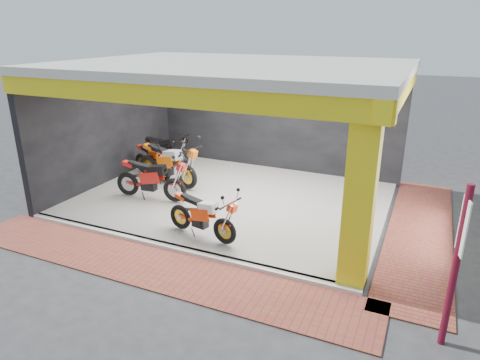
# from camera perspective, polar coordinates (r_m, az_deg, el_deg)

# --- Properties ---
(ground) EXTENTS (80.00, 80.00, 0.00)m
(ground) POSITION_cam_1_polar(r_m,az_deg,el_deg) (10.18, -5.86, -6.70)
(ground) COLOR #2D2D30
(ground) RESTS_ON ground
(showroom_floor) EXTENTS (8.00, 6.00, 0.10)m
(showroom_floor) POSITION_cam_1_polar(r_m,az_deg,el_deg) (11.77, -1.02, -2.57)
(showroom_floor) COLOR silver
(showroom_floor) RESTS_ON ground
(showroom_ceiling) EXTENTS (8.40, 6.40, 0.20)m
(showroom_ceiling) POSITION_cam_1_polar(r_m,az_deg,el_deg) (10.94, -1.13, 14.92)
(showroom_ceiling) COLOR beige
(showroom_ceiling) RESTS_ON corner_column
(back_wall) EXTENTS (8.20, 0.20, 3.50)m
(back_wall) POSITION_cam_1_polar(r_m,az_deg,el_deg) (14.03, 4.42, 8.28)
(back_wall) COLOR black
(back_wall) RESTS_ON ground
(left_wall) EXTENTS (0.20, 6.20, 3.50)m
(left_wall) POSITION_cam_1_polar(r_m,az_deg,el_deg) (13.47, -17.15, 6.99)
(left_wall) COLOR black
(left_wall) RESTS_ON ground
(corner_column) EXTENTS (0.50, 0.50, 3.50)m
(corner_column) POSITION_cam_1_polar(r_m,az_deg,el_deg) (7.66, 15.72, -2.16)
(corner_column) COLOR yellow
(corner_column) RESTS_ON ground
(header_beam_front) EXTENTS (8.40, 0.30, 0.40)m
(header_beam_front) POSITION_cam_1_polar(r_m,az_deg,el_deg) (8.38, -10.13, 11.11)
(header_beam_front) COLOR yellow
(header_beam_front) RESTS_ON corner_column
(header_beam_right) EXTENTS (0.30, 6.40, 0.40)m
(header_beam_right) POSITION_cam_1_polar(r_m,az_deg,el_deg) (9.94, 20.66, 11.48)
(header_beam_right) COLOR yellow
(header_beam_right) RESTS_ON corner_column
(floor_kerb) EXTENTS (8.00, 0.20, 0.10)m
(floor_kerb) POSITION_cam_1_polar(r_m,az_deg,el_deg) (9.39, -9.01, -8.90)
(floor_kerb) COLOR silver
(floor_kerb) RESTS_ON ground
(paver_front) EXTENTS (9.00, 1.40, 0.03)m
(paver_front) POSITION_cam_1_polar(r_m,az_deg,el_deg) (8.86, -11.78, -11.22)
(paver_front) COLOR brown
(paver_front) RESTS_ON ground
(paver_right) EXTENTS (1.40, 7.00, 0.03)m
(paver_right) POSITION_cam_1_polar(r_m,az_deg,el_deg) (10.82, 22.80, -6.51)
(paver_right) COLOR brown
(paver_right) RESTS_ON ground
(signpost) EXTENTS (0.10, 0.36, 2.56)m
(signpost) POSITION_cam_1_polar(r_m,az_deg,el_deg) (6.82, 26.89, -9.68)
(signpost) COLOR maroon
(signpost) RESTS_ON ground
(moto_hero) EXTENTS (2.06, 1.07, 1.20)m
(moto_hero) POSITION_cam_1_polar(r_m,az_deg,el_deg) (9.05, -2.08, -5.21)
(moto_hero) COLOR #FF3D0A
(moto_hero) RESTS_ON showroom_floor
(moto_row_a) EXTENTS (2.55, 1.36, 1.48)m
(moto_row_a) POSITION_cam_1_polar(r_m,az_deg,el_deg) (12.19, -7.14, 2.01)
(moto_row_a) COLOR orange
(moto_row_a) RESTS_ON showroom_floor
(moto_row_b) EXTENTS (2.28, 1.02, 1.35)m
(moto_row_b) POSITION_cam_1_polar(r_m,az_deg,el_deg) (11.32, -8.79, 0.19)
(moto_row_b) COLOR red
(moto_row_b) RESTS_ON showroom_floor
(moto_row_c) EXTENTS (2.07, 1.36, 1.19)m
(moto_row_c) POSITION_cam_1_polar(r_m,az_deg,el_deg) (13.03, -10.12, 2.35)
(moto_row_c) COLOR #B21D13
(moto_row_c) RESTS_ON showroom_floor
(moto_row_d) EXTENTS (2.08, 0.98, 1.22)m
(moto_row_d) POSITION_cam_1_polar(r_m,az_deg,el_deg) (14.37, -8.04, 4.16)
(moto_row_d) COLOR black
(moto_row_d) RESTS_ON showroom_floor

